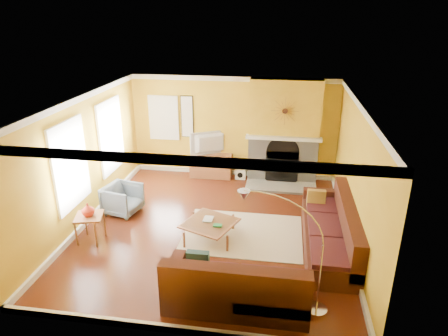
% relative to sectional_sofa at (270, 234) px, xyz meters
% --- Properties ---
extents(floor, '(5.50, 6.00, 0.02)m').
position_rel_sectional_sofa_xyz_m(floor, '(-1.21, 0.82, -0.46)').
color(floor, '#602714').
rests_on(floor, ground).
extents(ceiling, '(5.50, 6.00, 0.02)m').
position_rel_sectional_sofa_xyz_m(ceiling, '(-1.21, 0.82, 2.26)').
color(ceiling, white).
rests_on(ceiling, ground).
extents(wall_back, '(5.50, 0.02, 2.70)m').
position_rel_sectional_sofa_xyz_m(wall_back, '(-1.21, 3.83, 0.90)').
color(wall_back, gold).
rests_on(wall_back, ground).
extents(wall_front, '(5.50, 0.02, 2.70)m').
position_rel_sectional_sofa_xyz_m(wall_front, '(-1.21, -2.19, 0.90)').
color(wall_front, gold).
rests_on(wall_front, ground).
extents(wall_left, '(0.02, 6.00, 2.70)m').
position_rel_sectional_sofa_xyz_m(wall_left, '(-3.97, 0.82, 0.90)').
color(wall_left, gold).
rests_on(wall_left, ground).
extents(wall_right, '(0.02, 6.00, 2.70)m').
position_rel_sectional_sofa_xyz_m(wall_right, '(1.55, 0.82, 0.90)').
color(wall_right, gold).
rests_on(wall_right, ground).
extents(baseboard, '(5.50, 6.00, 0.12)m').
position_rel_sectional_sofa_xyz_m(baseboard, '(-1.21, 0.82, -0.39)').
color(baseboard, white).
rests_on(baseboard, floor).
extents(crown_molding, '(5.50, 6.00, 0.12)m').
position_rel_sectional_sofa_xyz_m(crown_molding, '(-1.21, 0.82, 2.19)').
color(crown_molding, white).
rests_on(crown_molding, ceiling).
extents(window_left_near, '(0.06, 1.22, 1.72)m').
position_rel_sectional_sofa_xyz_m(window_left_near, '(-3.93, 2.12, 1.05)').
color(window_left_near, white).
rests_on(window_left_near, wall_left).
extents(window_left_far, '(0.06, 1.22, 1.72)m').
position_rel_sectional_sofa_xyz_m(window_left_far, '(-3.93, 0.22, 1.05)').
color(window_left_far, white).
rests_on(window_left_far, wall_left).
extents(window_back, '(0.82, 0.06, 1.22)m').
position_rel_sectional_sofa_xyz_m(window_back, '(-3.11, 3.78, 1.10)').
color(window_back, white).
rests_on(window_back, wall_back).
extents(wall_art, '(0.34, 0.04, 1.14)m').
position_rel_sectional_sofa_xyz_m(wall_art, '(-2.46, 3.79, 1.15)').
color(wall_art, white).
rests_on(wall_art, wall_back).
extents(fireplace, '(1.80, 0.40, 2.70)m').
position_rel_sectional_sofa_xyz_m(fireplace, '(0.14, 3.62, 0.90)').
color(fireplace, '#9B9892').
rests_on(fireplace, floor).
extents(mantel, '(1.92, 0.22, 0.08)m').
position_rel_sectional_sofa_xyz_m(mantel, '(0.14, 3.38, 0.80)').
color(mantel, white).
rests_on(mantel, fireplace).
extents(hearth, '(1.80, 0.70, 0.06)m').
position_rel_sectional_sofa_xyz_m(hearth, '(0.14, 3.07, -0.42)').
color(hearth, '#9B9892').
rests_on(hearth, floor).
extents(sunburst, '(0.70, 0.04, 0.70)m').
position_rel_sectional_sofa_xyz_m(sunburst, '(0.14, 3.39, 1.50)').
color(sunburst, olive).
rests_on(sunburst, fireplace).
extents(rug, '(2.40, 1.80, 0.02)m').
position_rel_sectional_sofa_xyz_m(rug, '(-0.58, 0.67, -0.44)').
color(rug, beige).
rests_on(rug, floor).
extents(sectional_sofa, '(3.09, 3.75, 0.90)m').
position_rel_sectional_sofa_xyz_m(sectional_sofa, '(0.00, 0.00, 0.00)').
color(sectional_sofa, '#482017').
rests_on(sectional_sofa, floor).
extents(coffee_table, '(1.22, 1.22, 0.37)m').
position_rel_sectional_sofa_xyz_m(coffee_table, '(-1.22, 0.41, -0.27)').
color(coffee_table, white).
rests_on(coffee_table, floor).
extents(media_console, '(1.12, 0.50, 0.62)m').
position_rel_sectional_sofa_xyz_m(media_console, '(-1.77, 3.60, -0.14)').
color(media_console, '#975B36').
rests_on(media_console, floor).
extents(tv, '(1.03, 0.66, 0.63)m').
position_rel_sectional_sofa_xyz_m(tv, '(-1.77, 3.60, 0.48)').
color(tv, black).
rests_on(tv, media_console).
extents(subwoofer, '(0.28, 0.28, 0.28)m').
position_rel_sectional_sofa_xyz_m(subwoofer, '(-0.96, 3.57, -0.31)').
color(subwoofer, white).
rests_on(subwoofer, floor).
extents(armchair, '(0.87, 0.86, 0.67)m').
position_rel_sectional_sofa_xyz_m(armchair, '(-3.35, 1.19, -0.12)').
color(armchair, slate).
rests_on(armchair, floor).
extents(side_table, '(0.62, 0.62, 0.56)m').
position_rel_sectional_sofa_xyz_m(side_table, '(-3.53, -0.03, -0.17)').
color(side_table, '#975B36').
rests_on(side_table, floor).
extents(vase, '(0.32, 0.32, 0.26)m').
position_rel_sectional_sofa_xyz_m(vase, '(-3.53, -0.03, 0.24)').
color(vase, red).
rests_on(vase, side_table).
extents(book, '(0.20, 0.27, 0.03)m').
position_rel_sectional_sofa_xyz_m(book, '(-1.36, 0.50, -0.07)').
color(book, white).
rests_on(book, coffee_table).
extents(arc_lamp, '(1.25, 0.36, 1.94)m').
position_rel_sectional_sofa_xyz_m(arc_lamp, '(0.25, -1.40, 0.52)').
color(arc_lamp, silver).
rests_on(arc_lamp, floor).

